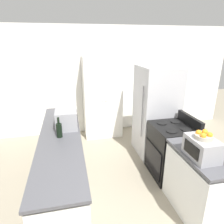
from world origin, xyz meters
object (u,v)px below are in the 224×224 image
stove (171,150)px  refrigerator (156,112)px  toaster_oven (202,148)px  fruit_bowl (204,136)px  microwave (66,118)px  wine_bottle (59,130)px  pantry_cabinet (102,97)px

stove → refrigerator: (0.04, 0.78, 0.44)m
toaster_oven → fruit_bowl: fruit_bowl is taller
microwave → toaster_oven: (1.56, -1.30, -0.02)m
wine_bottle → microwave: bearing=73.5°
microwave → fruit_bowl: (1.55, -1.30, 0.15)m
stove → microwave: bearing=167.5°
stove → toaster_oven: (-0.15, -0.92, 0.58)m
microwave → wine_bottle: bearing=-106.5°
pantry_cabinet → toaster_oven: (0.71, -2.77, 0.08)m
stove → refrigerator: bearing=87.1°
stove → fruit_bowl: (-0.16, -0.92, 0.74)m
pantry_cabinet → stove: 2.10m
wine_bottle → toaster_oven: size_ratio=0.76×
pantry_cabinet → stove: bearing=-65.1°
wine_bottle → fruit_bowl: (1.66, -0.94, 0.18)m
refrigerator → fruit_bowl: bearing=-96.6°
refrigerator → wine_bottle: refrigerator is taller
pantry_cabinet → microwave: (-0.85, -1.47, 0.10)m
stove → microwave: 1.85m
stove → microwave: microwave is taller
refrigerator → toaster_oven: refrigerator is taller
pantry_cabinet → stove: pantry_cabinet is taller
pantry_cabinet → fruit_bowl: (0.70, -2.77, 0.24)m
stove → wine_bottle: 1.90m
refrigerator → microwave: bearing=-167.2°
microwave → refrigerator: bearing=12.8°
toaster_oven → microwave: bearing=140.2°
toaster_oven → pantry_cabinet: bearing=104.3°
toaster_oven → wine_bottle: bearing=150.7°
stove → refrigerator: 0.89m
wine_bottle → toaster_oven: bearing=-29.3°
refrigerator → fruit_bowl: (-0.20, -1.70, 0.31)m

